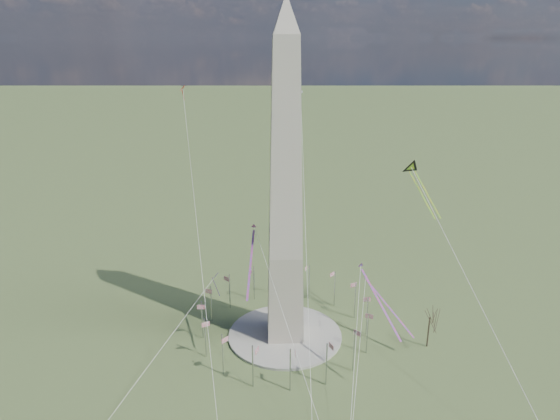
{
  "coord_description": "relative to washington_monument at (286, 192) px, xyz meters",
  "views": [
    {
      "loc": [
        -7.35,
        -136.97,
        89.81
      ],
      "look_at": [
        -1.61,
        0.0,
        42.52
      ],
      "focal_mm": 32.0,
      "sensor_mm": 36.0,
      "label": 1
    }
  ],
  "objects": [
    {
      "name": "washington_monument",
      "position": [
        0.0,
        0.0,
        0.0
      ],
      "size": [
        15.56,
        15.56,
        100.0
      ],
      "color": "#B6B098",
      "rests_on": "plaza"
    },
    {
      "name": "kite_delta_black",
      "position": [
        40.92,
        13.54,
        2.38
      ],
      "size": [
        9.19,
        18.13,
        14.76
      ],
      "rotation": [
        0.0,
        0.0,
        3.43
      ],
      "color": "black",
      "rests_on": "ground"
    },
    {
      "name": "kite_streamer_left",
      "position": [
        23.08,
        -18.38,
        -22.75
      ],
      "size": [
        8.7,
        19.06,
        13.8
      ],
      "rotation": [
        0.0,
        0.0,
        3.53
      ],
      "color": "#FF2848",
      "rests_on": "ground"
    },
    {
      "name": "kite_streamer_mid",
      "position": [
        -10.02,
        -3.43,
        -16.89
      ],
      "size": [
        3.3,
        21.45,
        14.73
      ],
      "rotation": [
        0.0,
        0.0,
        3.05
      ],
      "color": "#FF2848",
      "rests_on": "ground"
    },
    {
      "name": "kite_small_white",
      "position": [
        7.57,
        43.05,
        23.17
      ],
      "size": [
        1.4,
        1.79,
        4.65
      ],
      "rotation": [
        0.0,
        0.0,
        2.96
      ],
      "color": "white",
      "rests_on": "ground"
    },
    {
      "name": "ground",
      "position": [
        0.0,
        0.0,
        -47.95
      ],
      "size": [
        2000.0,
        2000.0,
        0.0
      ],
      "primitive_type": "plane",
      "color": "#495F2F",
      "rests_on": "ground"
    },
    {
      "name": "kite_small_red",
      "position": [
        -33.36,
        39.01,
        25.26
      ],
      "size": [
        1.31,
        2.12,
        5.12
      ],
      "rotation": [
        0.0,
        0.0,
        2.85
      ],
      "color": "red",
      "rests_on": "ground"
    },
    {
      "name": "tree_near",
      "position": [
        43.41,
        -7.44,
        -37.02
      ],
      "size": [
        8.76,
        8.76,
        15.33
      ],
      "color": "#4A3C2D",
      "rests_on": "ground"
    },
    {
      "name": "kite_streamer_right",
      "position": [
        29.87,
        -2.4,
        -33.96
      ],
      "size": [
        13.18,
        16.17,
        13.53
      ],
      "rotation": [
        0.0,
        0.0,
        3.81
      ],
      "color": "#FF2848",
      "rests_on": "ground"
    },
    {
      "name": "plaza",
      "position": [
        0.0,
        0.0,
        -47.55
      ],
      "size": [
        36.0,
        36.0,
        0.8
      ],
      "primitive_type": "cylinder",
      "color": "#A09C92",
      "rests_on": "ground"
    },
    {
      "name": "kite_diamond_purple",
      "position": [
        -21.54,
        3.09,
        -28.82
      ],
      "size": [
        2.21,
        2.96,
        8.64
      ],
      "rotation": [
        0.0,
        0.0,
        2.34
      ],
      "color": "#35176B",
      "rests_on": "ground"
    },
    {
      "name": "flagpole_ring",
      "position": [
        -0.0,
        -0.0,
        -40.68
      ],
      "size": [
        54.4,
        54.4,
        13.0
      ],
      "color": "#B6B9BD",
      "rests_on": "ground"
    }
  ]
}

